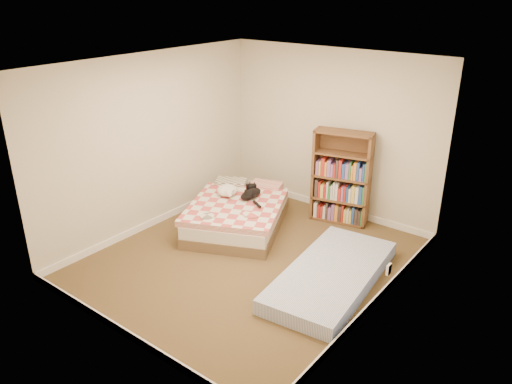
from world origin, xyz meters
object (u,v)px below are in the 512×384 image
Objects in this scene: floor_mattress at (331,275)px; black_cat at (252,193)px; bed at (239,213)px; white_dog at (227,191)px; bookshelf at (341,188)px.

floor_mattress is 2.99× the size of black_cat.
black_cat reaches higher than bed.
floor_mattress is at bearing -39.23° from bed.
white_dog reaches higher than floor_mattress.
bed is 0.38m from white_dog.
floor_mattress is 2.18m from white_dog.
bed is 1.49× the size of bookshelf.
white_dog is (-0.34, -0.17, 0.01)m from black_cat.
white_dog is at bearing 149.22° from bed.
black_cat is 1.93× the size of white_dog.
white_dog is at bearing 171.87° from black_cat.
black_cat is at bearing 39.52° from bed.
white_dog reaches higher than black_cat.
bookshelf is 1.80m from floor_mattress.
bookshelf reaches higher than white_dog.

